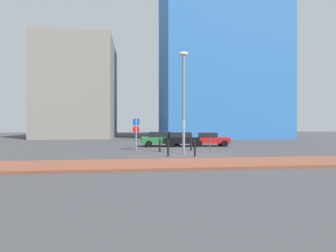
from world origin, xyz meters
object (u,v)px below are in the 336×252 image
street_lamp (184,94)px  traffic_bollard_near (191,144)px  parked_car_red (209,139)px  traffic_bollard_edge (168,148)px  parked_car_green (161,139)px  parking_sign_post (136,130)px  parked_car_black (182,139)px  parking_meter (210,141)px  traffic_bollard_far (195,148)px  traffic_bollard_mid (160,146)px

street_lamp → traffic_bollard_near: bearing=64.3°
parked_car_red → traffic_bollard_edge: (-5.11, -7.86, -0.17)m
parked_car_green → traffic_bollard_near: size_ratio=3.86×
parked_car_red → parking_sign_post: bearing=-153.2°
parking_sign_post → traffic_bollard_edge: bearing=-62.2°
parked_car_red → parked_car_black: bearing=178.8°
parked_car_red → parking_meter: 6.03m
parked_car_black → traffic_bollard_edge: bearing=-106.7°
parking_meter → parked_car_green: bearing=118.2°
parked_car_black → parked_car_green: bearing=172.4°
parked_car_black → traffic_bollard_near: (-0.06, -4.55, -0.22)m
traffic_bollard_far → traffic_bollard_edge: (-1.79, 0.37, -0.00)m
street_lamp → traffic_bollard_near: 4.53m
parked_car_green → parked_car_black: 2.13m
parked_car_black → traffic_bollard_edge: size_ratio=3.80×
traffic_bollard_mid → traffic_bollard_far: size_ratio=0.95×
parked_car_red → traffic_bollard_edge: parked_car_red is taller
traffic_bollard_near → traffic_bollard_far: size_ratio=0.98×
traffic_bollard_near → traffic_bollard_edge: 4.09m
parking_sign_post → parking_meter: bearing=-20.3°
parking_meter → traffic_bollard_edge: (-3.57, -2.03, -0.38)m
parking_meter → traffic_bollard_edge: size_ratio=1.31×
parking_meter → traffic_bollard_mid: bearing=169.3°
traffic_bollard_edge → parked_car_green: bearing=88.1°
parked_car_green → parked_car_red: size_ratio=1.02×
parked_car_red → traffic_bollard_far: parked_car_red is taller
parking_meter → street_lamp: size_ratio=0.19×
parked_car_black → traffic_bollard_mid: parked_car_black is taller
parked_car_black → parked_car_red: 2.73m
parking_meter → traffic_bollard_near: 1.86m
parked_car_green → street_lamp: bearing=-81.5°
parked_car_black → parked_car_red: size_ratio=1.03×
traffic_bollard_mid → parking_meter: bearing=-10.7°
traffic_bollard_near → parking_sign_post: bearing=169.9°
parked_car_green → parking_meter: size_ratio=2.88×
parked_car_black → parking_meter: size_ratio=2.89×
parked_car_green → traffic_bollard_far: bearing=-79.9°
traffic_bollard_edge → traffic_bollard_far: bearing=-11.8°
parking_meter → traffic_bollard_edge: 4.13m
parked_car_black → traffic_bollard_near: size_ratio=3.87×
parked_car_green → traffic_bollard_edge: bearing=-91.9°
parking_sign_post → parked_car_green: bearing=58.4°
parking_meter → street_lamp: street_lamp is taller
street_lamp → parking_meter: bearing=18.9°
parking_sign_post → traffic_bollard_mid: size_ratio=2.62×
parking_sign_post → street_lamp: size_ratio=0.36×
parking_meter → traffic_bollard_edge: parking_meter is taller
parked_car_green → parking_sign_post: (-2.47, -4.02, 0.92)m
traffic_bollard_far → traffic_bollard_mid: bearing=124.0°
traffic_bollard_far → parked_car_green: bearing=100.1°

